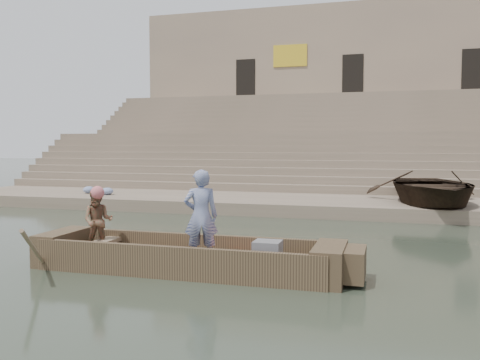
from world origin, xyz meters
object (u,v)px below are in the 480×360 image
at_px(standing_man, 201,216).
at_px(rowing_man, 98,221).
at_px(television, 267,252).
at_px(beached_rowboat, 431,187).
at_px(main_rowboat, 186,265).

relative_size(standing_man, rowing_man, 1.36).
height_order(rowing_man, television, rowing_man).
xyz_separation_m(television, beached_rowboat, (3.29, 8.68, 0.50)).
bearing_deg(rowing_man, main_rowboat, -21.74).
bearing_deg(television, standing_man, -171.47).
distance_m(standing_man, beached_rowboat, 9.89).
bearing_deg(main_rowboat, beached_rowboat, 61.21).
relative_size(main_rowboat, rowing_man, 4.20).
bearing_deg(television, beached_rowboat, 69.27).
bearing_deg(rowing_man, standing_man, -25.65).
distance_m(main_rowboat, beached_rowboat, 9.94).
xyz_separation_m(standing_man, rowing_man, (-2.19, 0.27, -0.21)).
distance_m(main_rowboat, television, 1.52).
xyz_separation_m(main_rowboat, television, (1.48, 0.00, 0.31)).
distance_m(standing_man, television, 1.30).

